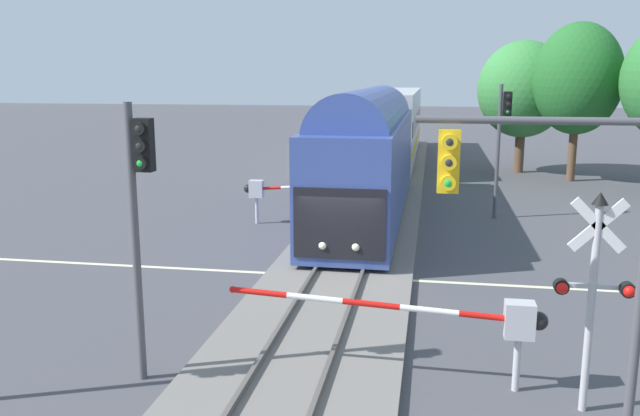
% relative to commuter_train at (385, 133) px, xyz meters
% --- Properties ---
extents(ground_plane, '(220.00, 220.00, 0.00)m').
position_rel_commuter_train_xyz_m(ground_plane, '(-0.00, -18.03, -2.78)').
color(ground_plane, '#47474C').
extents(road_centre_stripe, '(44.00, 0.20, 0.01)m').
position_rel_commuter_train_xyz_m(road_centre_stripe, '(-0.00, -18.03, -2.78)').
color(road_centre_stripe, beige).
rests_on(road_centre_stripe, ground).
extents(railway_track, '(4.40, 80.00, 0.32)m').
position_rel_commuter_train_xyz_m(railway_track, '(-0.00, -18.03, -2.69)').
color(railway_track, slate).
rests_on(railway_track, ground).
extents(commuter_train, '(3.04, 39.34, 5.16)m').
position_rel_commuter_train_xyz_m(commuter_train, '(0.00, 0.00, 0.00)').
color(commuter_train, '#384C93').
rests_on(commuter_train, railway_track).
extents(crossing_gate_near, '(6.26, 0.40, 1.80)m').
position_rel_commuter_train_xyz_m(crossing_gate_near, '(3.64, -24.66, -1.36)').
color(crossing_gate_near, '#B7B7BC').
rests_on(crossing_gate_near, ground).
extents(crossing_signal_mast, '(1.36, 0.44, 4.06)m').
position_rel_commuter_train_xyz_m(crossing_signal_mast, '(5.50, -25.27, -0.31)').
color(crossing_signal_mast, '#B2B2B7').
rests_on(crossing_signal_mast, ground).
extents(crossing_gate_far, '(5.76, 0.40, 1.91)m').
position_rel_commuter_train_xyz_m(crossing_gate_far, '(-3.76, -11.41, -1.35)').
color(crossing_gate_far, '#B7B7BC').
rests_on(crossing_gate_far, ground).
extents(traffic_signal_median, '(0.53, 0.38, 5.53)m').
position_rel_commuter_train_xyz_m(traffic_signal_median, '(-2.84, -25.42, 0.92)').
color(traffic_signal_median, '#4C4C51').
rests_on(traffic_signal_median, ground).
extents(traffic_signal_near_right, '(4.01, 0.38, 5.59)m').
position_rel_commuter_train_xyz_m(traffic_signal_near_right, '(4.94, -26.46, 1.41)').
color(traffic_signal_near_right, '#4C4C51').
rests_on(traffic_signal_near_right, ground).
extents(traffic_signal_far_side, '(0.53, 0.38, 5.64)m').
position_rel_commuter_train_xyz_m(traffic_signal_far_side, '(5.49, -8.69, 0.99)').
color(traffic_signal_far_side, '#4C4C51').
rests_on(traffic_signal_far_side, ground).
extents(elm_centre_background, '(5.49, 5.49, 8.09)m').
position_rel_commuter_train_xyz_m(elm_centre_background, '(8.01, 5.35, 2.34)').
color(elm_centre_background, brown).
rests_on(elm_centre_background, ground).
extents(oak_far_right, '(4.87, 4.87, 8.92)m').
position_rel_commuter_train_xyz_m(oak_far_right, '(10.56, 2.34, 2.99)').
color(oak_far_right, brown).
rests_on(oak_far_right, ground).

